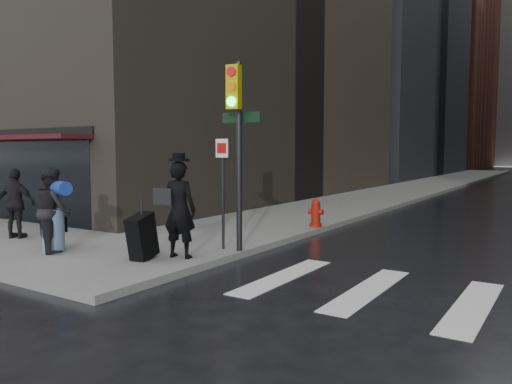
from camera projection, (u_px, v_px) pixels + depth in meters
ground at (109, 264)px, 10.12m from camera, size 140.00×140.00×0.00m
sidewalk_left at (433, 184)px, 32.73m from camera, size 4.00×50.00×0.15m
bldg_left_far at (400, 72)px, 68.00m from camera, size 22.00×20.00×26.00m
storefront at (2, 166)px, 15.33m from camera, size 8.40×1.11×2.83m
man_overcoat at (172, 214)px, 9.88m from camera, size 1.10×1.25×2.13m
man_jeans at (53, 210)px, 10.52m from camera, size 1.22×1.06×1.79m
man_greycoat at (16, 204)px, 12.15m from camera, size 1.08×0.77×1.70m
traffic_light at (235, 130)px, 10.39m from camera, size 0.99×0.49×3.98m
fire_hydrant at (316, 215)px, 13.98m from camera, size 0.44×0.34×0.78m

